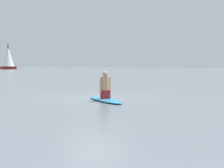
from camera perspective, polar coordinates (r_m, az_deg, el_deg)
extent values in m
plane|color=gray|center=(12.67, -3.31, -2.67)|extent=(400.00, 400.00, 0.00)
ellipsoid|color=#339EC6|center=(11.66, -1.27, -2.96)|extent=(2.31, 2.47, 0.10)
cube|color=#A51E23|center=(11.63, -1.27, -1.93)|extent=(0.44, 0.44, 0.32)
cylinder|color=tan|center=(11.60, -1.27, 0.09)|extent=(0.43, 0.43, 0.54)
sphere|color=tan|center=(11.59, -1.27, 1.90)|extent=(0.22, 0.22, 0.22)
cylinder|color=tan|center=(11.54, -2.11, -0.28)|extent=(0.12, 0.12, 0.59)
cylinder|color=tan|center=(11.68, -0.44, -0.23)|extent=(0.12, 0.12, 0.59)
cube|color=maroon|center=(119.40, -18.91, 2.89)|extent=(5.26, 5.52, 1.06)
cylinder|color=#4C4238|center=(119.46, -18.95, 5.16)|extent=(0.47, 0.47, 8.40)
cone|color=white|center=(119.45, -18.95, 4.92)|extent=(5.81, 5.81, 7.39)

